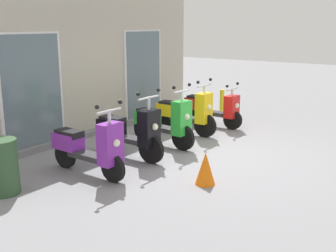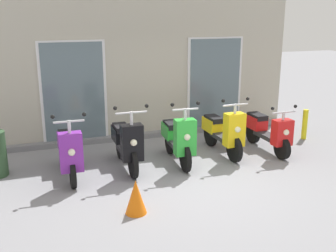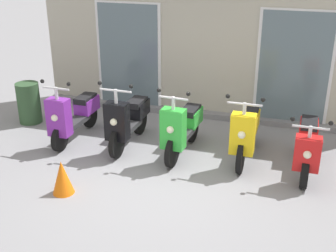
{
  "view_description": "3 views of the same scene",
  "coord_description": "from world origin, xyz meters",
  "px_view_note": "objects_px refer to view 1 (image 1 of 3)",
  "views": [
    {
      "loc": [
        -6.6,
        -3.84,
        2.44
      ],
      "look_at": [
        -0.26,
        0.66,
        0.52
      ],
      "focal_mm": 44.2,
      "sensor_mm": 36.0,
      "label": 1
    },
    {
      "loc": [
        -2.69,
        -6.08,
        2.87
      ],
      "look_at": [
        -0.29,
        0.65,
        0.86
      ],
      "focal_mm": 43.36,
      "sensor_mm": 36.0,
      "label": 2
    },
    {
      "loc": [
        1.84,
        -5.69,
        3.47
      ],
      "look_at": [
        -0.19,
        0.81,
        0.56
      ],
      "focal_mm": 46.99,
      "sensor_mm": 36.0,
      "label": 3
    }
  ],
  "objects_px": {
    "scooter_black": "(130,132)",
    "traffic_cone": "(205,168)",
    "scooter_purple": "(89,147)",
    "scooter_red": "(212,108)",
    "scooter_green": "(164,122)",
    "curb_bollard": "(222,102)",
    "trash_bin": "(2,167)",
    "scooter_yellow": "(186,112)"
  },
  "relations": [
    {
      "from": "scooter_black",
      "to": "scooter_green",
      "type": "distance_m",
      "value": 1.02
    },
    {
      "from": "curb_bollard",
      "to": "traffic_cone",
      "type": "distance_m",
      "value": 5.18
    },
    {
      "from": "scooter_purple",
      "to": "curb_bollard",
      "type": "relative_size",
      "value": 2.28
    },
    {
      "from": "scooter_red",
      "to": "curb_bollard",
      "type": "xyz_separation_m",
      "value": [
        1.29,
        0.42,
        -0.1
      ]
    },
    {
      "from": "scooter_green",
      "to": "traffic_cone",
      "type": "distance_m",
      "value": 2.21
    },
    {
      "from": "scooter_black",
      "to": "scooter_red",
      "type": "bearing_deg",
      "value": -0.07
    },
    {
      "from": "scooter_green",
      "to": "curb_bollard",
      "type": "distance_m",
      "value": 3.38
    },
    {
      "from": "scooter_black",
      "to": "scooter_purple",
      "type": "bearing_deg",
      "value": -178.19
    },
    {
      "from": "scooter_black",
      "to": "traffic_cone",
      "type": "distance_m",
      "value": 1.84
    },
    {
      "from": "scooter_yellow",
      "to": "scooter_red",
      "type": "bearing_deg",
      "value": -6.88
    },
    {
      "from": "scooter_yellow",
      "to": "curb_bollard",
      "type": "distance_m",
      "value": 2.31
    },
    {
      "from": "scooter_purple",
      "to": "traffic_cone",
      "type": "distance_m",
      "value": 1.93
    },
    {
      "from": "trash_bin",
      "to": "traffic_cone",
      "type": "relative_size",
      "value": 1.59
    },
    {
      "from": "scooter_black",
      "to": "scooter_red",
      "type": "distance_m",
      "value": 3.08
    },
    {
      "from": "scooter_green",
      "to": "scooter_purple",
      "type": "bearing_deg",
      "value": 179.63
    },
    {
      "from": "curb_bollard",
      "to": "scooter_black",
      "type": "bearing_deg",
      "value": -174.49
    },
    {
      "from": "scooter_purple",
      "to": "scooter_green",
      "type": "height_order",
      "value": "scooter_green"
    },
    {
      "from": "scooter_yellow",
      "to": "curb_bollard",
      "type": "bearing_deg",
      "value": 7.61
    },
    {
      "from": "scooter_red",
      "to": "trash_bin",
      "type": "distance_m",
      "value": 5.43
    },
    {
      "from": "trash_bin",
      "to": "traffic_cone",
      "type": "distance_m",
      "value": 3.03
    },
    {
      "from": "scooter_yellow",
      "to": "scooter_purple",
      "type": "bearing_deg",
      "value": -177.27
    },
    {
      "from": "curb_bollard",
      "to": "traffic_cone",
      "type": "height_order",
      "value": "curb_bollard"
    },
    {
      "from": "scooter_black",
      "to": "traffic_cone",
      "type": "height_order",
      "value": "scooter_black"
    },
    {
      "from": "scooter_yellow",
      "to": "trash_bin",
      "type": "bearing_deg",
      "value": 175.76
    },
    {
      "from": "scooter_red",
      "to": "scooter_yellow",
      "type": "bearing_deg",
      "value": 173.12
    },
    {
      "from": "scooter_yellow",
      "to": "traffic_cone",
      "type": "height_order",
      "value": "scooter_yellow"
    },
    {
      "from": "trash_bin",
      "to": "traffic_cone",
      "type": "height_order",
      "value": "trash_bin"
    },
    {
      "from": "scooter_red",
      "to": "scooter_black",
      "type": "bearing_deg",
      "value": 179.93
    },
    {
      "from": "scooter_green",
      "to": "scooter_red",
      "type": "xyz_separation_m",
      "value": [
        2.06,
        0.04,
        -0.06
      ]
    },
    {
      "from": "scooter_yellow",
      "to": "curb_bollard",
      "type": "height_order",
      "value": "scooter_yellow"
    },
    {
      "from": "scooter_black",
      "to": "scooter_yellow",
      "type": "relative_size",
      "value": 0.99
    },
    {
      "from": "scooter_black",
      "to": "scooter_green",
      "type": "bearing_deg",
      "value": -2.65
    },
    {
      "from": "scooter_purple",
      "to": "scooter_red",
      "type": "distance_m",
      "value": 4.14
    },
    {
      "from": "scooter_red",
      "to": "traffic_cone",
      "type": "distance_m",
      "value": 3.84
    },
    {
      "from": "scooter_purple",
      "to": "traffic_cone",
      "type": "height_order",
      "value": "scooter_purple"
    },
    {
      "from": "scooter_green",
      "to": "traffic_cone",
      "type": "relative_size",
      "value": 3.01
    },
    {
      "from": "curb_bollard",
      "to": "scooter_purple",
      "type": "bearing_deg",
      "value": -175.21
    },
    {
      "from": "curb_bollard",
      "to": "trash_bin",
      "type": "height_order",
      "value": "trash_bin"
    },
    {
      "from": "scooter_purple",
      "to": "scooter_black",
      "type": "bearing_deg",
      "value": 1.81
    },
    {
      "from": "curb_bollard",
      "to": "trash_bin",
      "type": "xyz_separation_m",
      "value": [
        -6.71,
        0.02,
        0.06
      ]
    },
    {
      "from": "scooter_black",
      "to": "trash_bin",
      "type": "xyz_separation_m",
      "value": [
        -2.34,
        0.44,
        -0.1
      ]
    },
    {
      "from": "scooter_yellow",
      "to": "scooter_red",
      "type": "height_order",
      "value": "scooter_yellow"
    }
  ]
}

